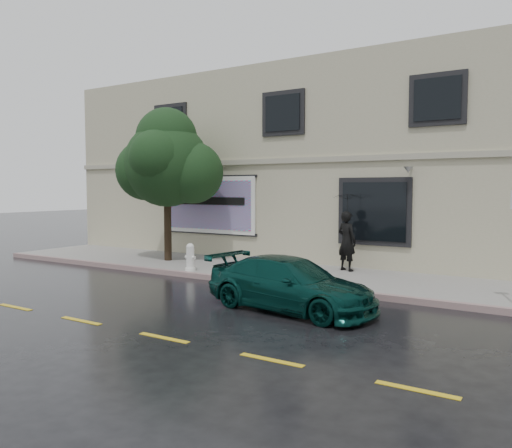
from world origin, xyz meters
The scene contains 11 objects.
ground centered at (0.00, 0.00, 0.00)m, with size 90.00×90.00×0.00m, color black.
sidewalk centered at (0.00, 3.25, 0.07)m, with size 20.00×3.50×0.15m, color gray.
curb centered at (0.00, 1.50, 0.07)m, with size 20.00×0.18×0.16m, color gray.
road_marking centered at (0.00, -3.50, 0.01)m, with size 19.00×0.12×0.01m, color gold.
building centered at (0.00, 9.00, 3.50)m, with size 20.00×8.12×7.00m.
billboard centered at (-3.20, 4.92, 2.05)m, with size 4.30×0.16×2.20m.
car centered at (3.15, -0.50, 0.58)m, with size 1.75×3.95×1.15m, color #08332E.
pedestrian centered at (2.59, 4.27, 1.06)m, with size 0.66×0.44×1.82m, color black.
umbrella centered at (2.59, 4.27, 2.32)m, with size 0.95×0.95×0.70m, color black.
street_tree centered at (-3.58, 3.14, 3.48)m, with size 2.94×2.94×4.82m.
fire_hydrant centered at (-1.50, 1.80, 0.56)m, with size 0.34×0.32×0.84m.
Camera 1 is at (8.14, -10.04, 2.64)m, focal length 35.00 mm.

